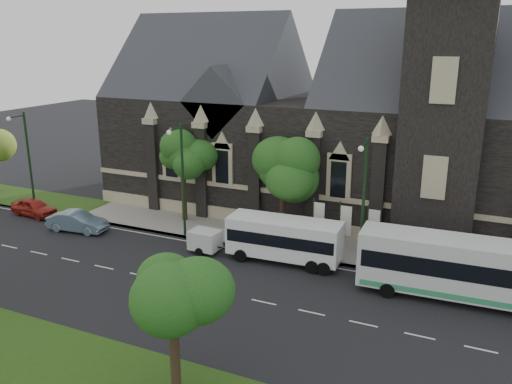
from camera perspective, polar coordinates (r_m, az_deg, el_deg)
The scene contains 17 objects.
ground at distance 34.56m, azimuth -8.44°, elevation -9.80°, with size 160.00×160.00×0.00m, color black.
sidewalk at distance 42.12m, azimuth -1.46°, elevation -4.59°, with size 80.00×5.00×0.15m, color gray.
museum at distance 46.77m, azimuth 9.22°, elevation 7.59°, with size 40.00×17.70×29.90m.
tree_park_east at distance 22.50m, azimuth -8.45°, elevation -11.69°, with size 3.40×3.40×6.28m.
tree_walk_right at distance 40.26m, azimuth 3.36°, elevation 2.95°, with size 4.08×4.08×7.80m.
tree_walk_left at distance 44.22m, azimuth -7.62°, elevation 3.94°, with size 3.91×3.91×7.64m.
street_lamp_near at distance 35.19m, azimuth 11.54°, elevation -0.52°, with size 0.36×1.88×9.00m.
street_lamp_mid at distance 40.46m, azimuth -8.11°, elevation 1.85°, with size 0.36×1.88×9.00m.
street_lamp_far at distance 50.72m, azimuth -23.61°, elevation 3.59°, with size 0.36×1.88×9.00m.
banner_flag_left at distance 38.69m, azimuth 6.61°, elevation -2.99°, with size 0.90×0.10×4.00m.
banner_flag_center at distance 38.18m, azimuth 9.47°, elevation -3.38°, with size 0.90×0.10×4.00m.
banner_flag_right at distance 37.76m, azimuth 12.40°, elevation -3.77°, with size 0.90×0.10×4.00m.
tour_coach at distance 33.69m, azimuth 22.36°, elevation -7.77°, with size 13.15×3.45×3.80m.
shuttle_bus at distance 36.81m, azimuth 3.12°, elevation -4.95°, with size 8.07×3.12×3.07m.
box_trailer at distance 38.74m, azimuth -5.56°, elevation -5.21°, with size 3.14×1.84×1.66m.
sedan at distance 45.11m, azimuth -18.82°, elevation -3.05°, with size 1.72×4.94×1.63m, color slate.
car_far_red at distance 50.40m, azimuth -22.96°, elevation -1.53°, with size 1.82×4.52×1.54m, color maroon.
Camera 1 is at (17.24, -25.85, 15.13)m, focal length 36.86 mm.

